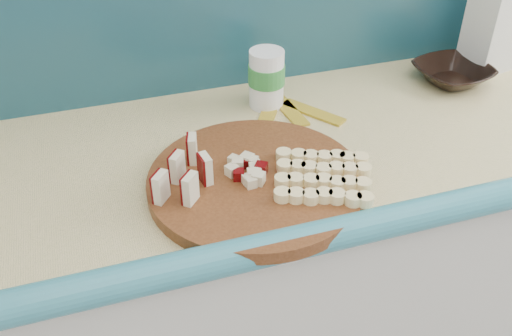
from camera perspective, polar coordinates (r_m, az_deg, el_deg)
name	(u,v)px	position (r m, az deg, el deg)	size (l,w,h in m)	color
kitchen_counter	(385,260)	(1.62, 12.77, -9.00)	(2.20, 0.63, 0.91)	silver
cutting_board	(256,182)	(1.08, 0.00, -1.41)	(0.41, 0.41, 0.03)	#4A250F
apple_wedges	(185,172)	(1.05, -7.13, -0.35)	(0.12, 0.16, 0.06)	beige
apple_chunks	(242,171)	(1.07, -1.38, -0.33)	(0.07, 0.07, 0.02)	beige
banana_slices	(323,176)	(1.07, 6.74, -0.79)	(0.22, 0.20, 0.02)	#FCE39A
brown_bowl	(453,74)	(1.52, 19.06, 8.89)	(0.18, 0.18, 0.04)	black
flour_bag	(496,24)	(1.60, 22.90, 13.11)	(0.14, 0.10, 0.23)	silver
canister	(266,78)	(1.32, 1.06, 9.02)	(0.08, 0.08, 0.14)	white
banana_peel	(290,113)	(1.31, 3.37, 5.51)	(0.22, 0.18, 0.01)	yellow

